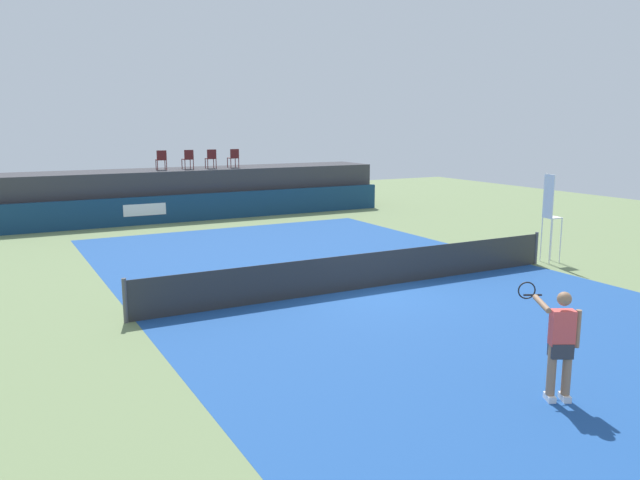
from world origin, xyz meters
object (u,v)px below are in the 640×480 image
Objects in this scene: spectator_chair_far_left at (161,159)px; spectator_chair_center at (211,158)px; tennis_player at (560,342)px; tennis_ball at (273,265)px; umpire_chair at (550,212)px; net_post_far at (536,248)px; net_post_near at (125,301)px; spectator_chair_right at (234,157)px; spectator_chair_left at (188,158)px.

spectator_chair_far_left is 1.00× the size of spectator_chair_center.
tennis_ball is (-0.11, 10.76, -0.92)m from tennis_player.
net_post_far is (-0.52, -0.01, -1.09)m from umpire_chair.
tennis_player reaches higher than net_post_near.
tennis_ball is at bearing 90.57° from tennis_player.
spectator_chair_right is at bearing 61.35° from net_post_near.
spectator_chair_far_left is at bearing 91.74° from tennis_ball.
spectator_chair_right is 12.10m from tennis_ball.
tennis_player is at bearing -54.27° from net_post_near.
spectator_chair_left is 0.89× the size of net_post_far.
net_post_near is at bearing -111.67° from spectator_chair_left.
spectator_chair_right is 17.16m from net_post_near.
net_post_far is 0.56× the size of tennis_player.
spectator_chair_right is at bearing -1.93° from spectator_chair_far_left.
spectator_chair_center reaches higher than tennis_ball.
spectator_chair_left is 16.29m from net_post_near.
spectator_chair_left is at bearing 114.90° from umpire_chair.
spectator_chair_right is 13.06× the size of tennis_ball.
spectator_chair_right reaches higher than tennis_ball.
net_post_far is (4.24, -14.94, -2.19)m from spectator_chair_right.
net_post_far is at bearing -74.15° from spectator_chair_right.
spectator_chair_far_left is 1.00× the size of spectator_chair_right.
tennis_ball is at bearing -105.10° from spectator_chair_right.
spectator_chair_far_left reaches higher than tennis_ball.
spectator_chair_far_left is at bearing 177.77° from spectator_chair_left.
spectator_chair_center is 0.89× the size of net_post_near.
umpire_chair is (6.96, -14.99, -1.11)m from spectator_chair_left.
tennis_player is (-7.21, -7.22, 0.46)m from net_post_far.
spectator_chair_right is 15.70m from umpire_chair.
spectator_chair_right is at bearing 82.37° from tennis_player.
spectator_chair_far_left is 17.03m from net_post_far.
spectator_chair_center is 0.89× the size of net_post_far.
umpire_chair is 10.60m from tennis_player.
net_post_far is 10.21m from tennis_player.
spectator_chair_center is at bearing 178.68° from spectator_chair_right.
umpire_chair is 1.20m from net_post_far.
spectator_chair_right is 15.68m from net_post_far.
spectator_chair_center is 11.89m from tennis_ball.
spectator_chair_right reaches higher than umpire_chair.
spectator_chair_far_left is at bearing 72.53° from net_post_near.
spectator_chair_center is at bearing 111.44° from umpire_chair.
net_post_far is at bearing -63.02° from spectator_chair_far_left.
umpire_chair is at bearing -24.26° from tennis_ball.
tennis_player is at bearing -97.63° from spectator_chair_right.
net_post_near is (-4.74, -15.05, -2.19)m from spectator_chair_far_left.
spectator_chair_center is at bearing -2.20° from spectator_chair_left.
spectator_chair_left is 13.06× the size of tennis_ball.
spectator_chair_right is 22.42m from tennis_player.
net_post_near is 0.56× the size of tennis_player.
spectator_chair_far_left is 17.16m from umpire_chair.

